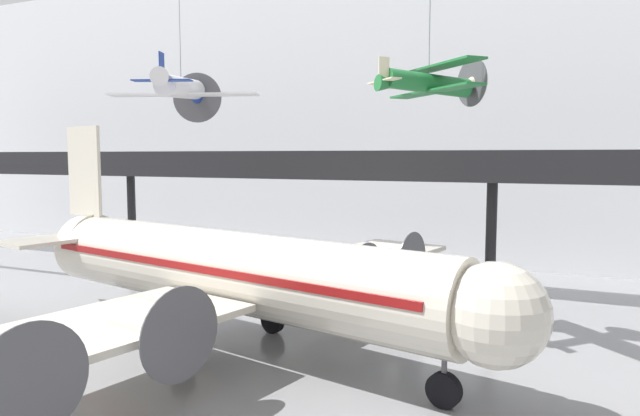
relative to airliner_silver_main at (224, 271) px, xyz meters
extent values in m
cube|color=silver|center=(9.96, 26.07, 9.47)|extent=(140.00, 3.00, 26.23)
cube|color=black|center=(9.96, 15.38, 4.15)|extent=(110.00, 3.20, 0.90)
cube|color=black|center=(9.96, 13.84, 5.15)|extent=(110.00, 0.12, 1.10)
cylinder|color=black|center=(-20.29, 16.34, 0.03)|extent=(0.70, 0.70, 7.34)
cylinder|color=black|center=(9.96, 16.34, 0.03)|extent=(0.70, 0.70, 7.34)
cylinder|color=beige|center=(0.13, -0.03, 0.06)|extent=(23.69, 8.59, 3.67)
sphere|color=beige|center=(12.55, -2.74, 0.06)|extent=(3.60, 3.60, 3.60)
cone|color=beige|center=(-12.47, 2.72, 0.33)|extent=(5.38, 4.32, 3.38)
cube|color=maroon|center=(0.13, -0.03, 0.42)|extent=(22.10, 8.31, 0.33)
cube|color=beige|center=(2.92, 8.91, -0.77)|extent=(8.52, 15.81, 0.28)
cube|color=beige|center=(-1.06, -9.32, -0.77)|extent=(8.52, 15.81, 0.28)
cylinder|color=beige|center=(3.81, 5.34, -0.72)|extent=(3.04, 2.30, 1.76)
cylinder|color=#4C4C51|center=(5.27, 5.02, -0.72)|extent=(0.77, 3.28, 3.35)
cylinder|color=beige|center=(4.90, 10.32, -0.72)|extent=(3.04, 2.30, 1.76)
cylinder|color=#4C4C51|center=(6.36, 10.00, -0.72)|extent=(0.77, 3.28, 3.35)
cylinder|color=beige|center=(1.24, -6.45, -0.72)|extent=(3.04, 2.30, 1.76)
cylinder|color=#4C4C51|center=(2.70, -6.77, -0.72)|extent=(0.77, 3.28, 3.35)
cylinder|color=beige|center=(0.15, -11.43, -0.72)|extent=(3.04, 2.30, 1.76)
cylinder|color=#4C4C51|center=(1.61, -11.75, -0.72)|extent=(0.77, 3.28, 3.35)
cube|color=beige|center=(-11.04, 2.41, 4.46)|extent=(2.97, 0.83, 5.14)
cube|color=beige|center=(-10.68, 2.33, 0.79)|extent=(4.97, 9.97, 0.20)
cylinder|color=#4C4C51|center=(10.78, -2.35, -2.39)|extent=(0.20, 0.20, 1.21)
cylinder|color=black|center=(10.78, -2.35, -3.00)|extent=(1.35, 0.65, 1.30)
cylinder|color=#4C4C51|center=(1.02, 2.78, -2.39)|extent=(0.20, 0.20, 1.21)
cylinder|color=black|center=(1.02, 2.78, -3.00)|extent=(1.35, 0.65, 1.30)
cylinder|color=#4C4C51|center=(-0.23, -2.96, -2.39)|extent=(0.20, 0.20, 1.21)
cylinder|color=black|center=(-0.23, -2.96, -3.00)|extent=(1.35, 0.65, 1.30)
cylinder|color=#1E6B33|center=(8.40, 4.63, 8.72)|extent=(3.69, 3.76, 1.18)
cone|color=beige|center=(9.98, 6.25, 8.87)|extent=(1.08, 1.08, 0.81)
cylinder|color=#4C4C51|center=(10.09, 6.37, 8.88)|extent=(1.70, 1.65, 2.33)
cone|color=#1E6B33|center=(6.94, 3.12, 8.58)|extent=(1.39, 1.40, 0.84)
cube|color=#1E6B33|center=(8.59, 4.82, 9.44)|extent=(5.42, 5.31, 0.10)
cube|color=#1E6B33|center=(8.59, 4.82, 8.36)|extent=(5.42, 5.31, 0.10)
cube|color=beige|center=(6.75, 2.93, 9.26)|extent=(0.41, 0.42, 1.07)
cube|color=beige|center=(6.75, 2.93, 8.72)|extent=(2.04, 2.00, 0.06)
cylinder|color=silver|center=(-6.12, 5.08, 9.26)|extent=(3.13, 5.93, 1.63)
cone|color=navy|center=(-7.16, 7.94, 9.03)|extent=(1.34, 1.27, 1.08)
cylinder|color=#4C4C51|center=(-7.23, 8.14, 9.02)|extent=(2.95, 1.10, 3.13)
cone|color=silver|center=(-5.16, 2.42, 9.47)|extent=(1.52, 1.88, 1.14)
cube|color=silver|center=(-6.24, 5.42, 8.90)|extent=(8.73, 4.31, 0.10)
cube|color=navy|center=(-5.04, 2.09, 9.98)|extent=(0.30, 0.69, 1.44)
cube|color=navy|center=(-5.04, 2.09, 9.26)|extent=(3.18, 1.73, 0.06)
cylinder|color=slate|center=(-6.12, 5.08, 13.71)|extent=(0.04, 0.04, 7.70)
camera|label=1|loc=(14.69, -22.13, 5.35)|focal=32.00mm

